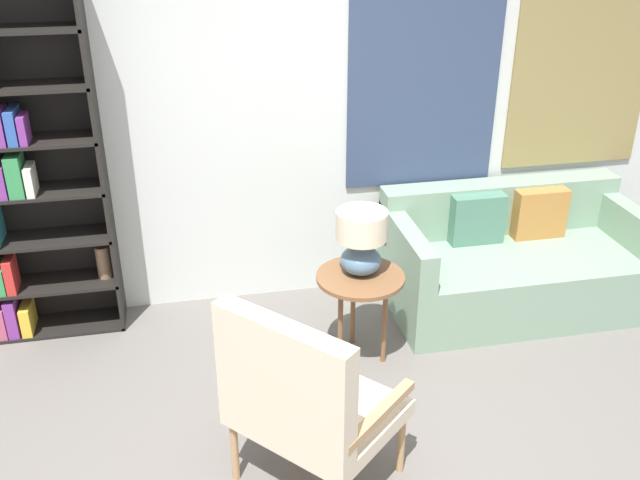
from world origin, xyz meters
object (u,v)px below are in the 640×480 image
at_px(bookshelf, 6,171).
at_px(armchair, 301,397).
at_px(table_lamp, 361,239).
at_px(couch, 512,262).
at_px(side_table, 360,285).

bearing_deg(bookshelf, armchair, -49.96).
bearing_deg(table_lamp, couch, 18.88).
bearing_deg(armchair, bookshelf, 130.04).
distance_m(couch, table_lamp, 1.32).
xyz_separation_m(bookshelf, side_table, (1.95, -0.71, -0.59)).
height_order(armchair, table_lamp, armchair).
bearing_deg(couch, bookshelf, 174.96).
xyz_separation_m(couch, side_table, (-1.17, -0.43, 0.20)).
bearing_deg(bookshelf, couch, -5.04).
bearing_deg(couch, table_lamp, -161.12).
bearing_deg(side_table, bookshelf, 160.05).
relative_size(bookshelf, side_table, 3.92).
bearing_deg(side_table, couch, 20.25).
distance_m(side_table, table_lamp, 0.28).
distance_m(armchair, couch, 2.23).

